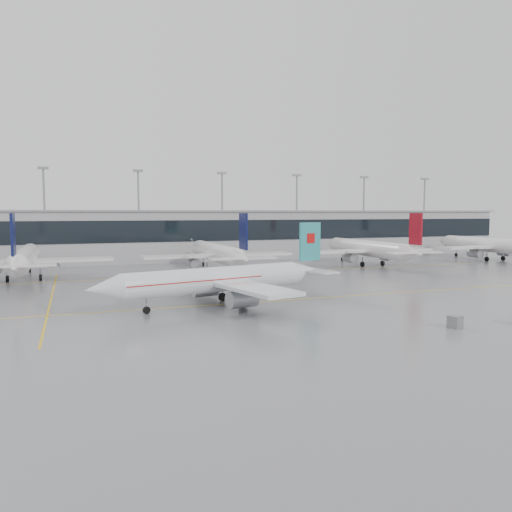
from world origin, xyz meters
name	(u,v)px	position (x,y,z in m)	size (l,w,h in m)	color
ground	(287,300)	(0.00, 0.00, 0.00)	(320.00, 320.00, 0.00)	gray
taxi_line_main	(287,300)	(0.00, 0.00, 0.01)	(120.00, 0.25, 0.01)	gold
taxi_line_north	(223,274)	(0.00, 30.00, 0.01)	(120.00, 0.25, 0.01)	gold
taxi_line_cross	(52,295)	(-30.00, 15.00, 0.01)	(0.25, 60.00, 0.01)	gold
terminal	(187,236)	(0.00, 62.00, 6.00)	(180.00, 15.00, 12.00)	#9E9EA2
terminal_glass	(194,231)	(0.00, 54.45, 7.50)	(180.00, 0.20, 5.00)	black
terminal_roof	(187,211)	(0.00, 62.00, 12.20)	(182.00, 16.00, 0.40)	gray
light_masts	(182,207)	(0.00, 68.00, 13.34)	(156.40, 1.00, 22.60)	gray
air_canada_jet	(224,280)	(-8.94, -0.55, 3.27)	(33.75, 26.79, 10.41)	silver
parked_jet_b	(24,259)	(-35.00, 33.69, 3.71)	(29.64, 36.96, 11.72)	white
parked_jet_c	(218,254)	(0.00, 33.69, 3.71)	(29.64, 36.96, 11.72)	white
parked_jet_d	(370,249)	(35.00, 33.69, 3.71)	(29.64, 36.96, 11.72)	white
parked_jet_e	(492,245)	(70.00, 33.69, 3.71)	(29.64, 36.96, 11.72)	white
gse_unit	(455,322)	(9.65, -20.96, 0.63)	(1.27, 1.18, 1.27)	slate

